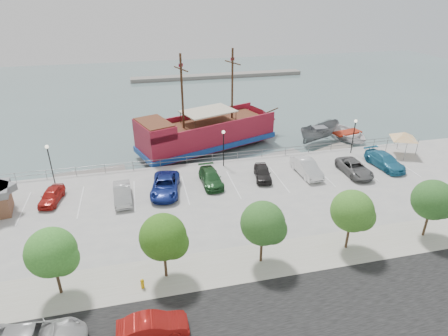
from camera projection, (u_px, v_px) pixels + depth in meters
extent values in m
plane|color=#516767|center=(238.00, 203.00, 37.28)|extent=(160.00, 160.00, 0.00)
cube|color=black|center=(307.00, 322.00, 22.85)|extent=(100.00, 8.00, 0.04)
cube|color=#9F9987|center=(273.00, 259.00, 28.10)|extent=(100.00, 4.00, 0.05)
cylinder|color=slate|center=(221.00, 154.00, 43.24)|extent=(50.00, 0.06, 0.06)
cylinder|color=slate|center=(221.00, 157.00, 43.41)|extent=(50.00, 0.06, 0.06)
cube|color=gray|center=(218.00, 76.00, 87.21)|extent=(40.00, 3.00, 0.80)
cube|color=maroon|center=(207.00, 134.00, 48.38)|extent=(18.48, 11.23, 2.87)
cube|color=navy|center=(207.00, 141.00, 48.80)|extent=(18.91, 11.65, 0.66)
cone|color=maroon|center=(266.00, 121.00, 53.15)|extent=(5.13, 6.19, 5.30)
cube|color=maroon|center=(154.00, 129.00, 43.88)|extent=(5.00, 6.32, 1.55)
cube|color=#5C2D19|center=(154.00, 122.00, 43.52)|extent=(4.64, 5.83, 0.13)
cube|color=#5C2D19|center=(211.00, 123.00, 48.00)|extent=(15.15, 9.47, 0.17)
cube|color=maroon|center=(197.00, 116.00, 49.57)|extent=(16.67, 6.25, 0.77)
cube|color=maroon|center=(218.00, 127.00, 45.59)|extent=(16.67, 6.25, 0.77)
cylinder|color=#382111|center=(232.00, 85.00, 47.65)|extent=(0.34, 0.34, 9.05)
cylinder|color=#382111|center=(182.00, 93.00, 44.13)|extent=(0.34, 0.34, 9.05)
cylinder|color=#382111|center=(232.00, 63.00, 46.43)|extent=(1.28, 3.16, 0.15)
cylinder|color=#382111|center=(181.00, 69.00, 42.91)|extent=(1.28, 3.16, 0.15)
cube|color=beige|center=(208.00, 111.00, 47.13)|extent=(7.45, 6.13, 0.13)
cylinder|color=#382111|center=(271.00, 111.00, 52.95)|extent=(2.64, 1.11, 0.65)
imported|color=slate|center=(319.00, 134.00, 50.89)|extent=(6.91, 4.23, 2.51)
imported|color=silver|center=(347.00, 135.00, 51.99)|extent=(6.37, 7.94, 1.47)
cube|color=slate|center=(90.00, 175.00, 42.19)|extent=(7.99, 3.15, 0.44)
cube|color=gray|center=(277.00, 157.00, 46.78)|extent=(6.70, 3.47, 0.37)
cube|color=gray|center=(329.00, 151.00, 48.23)|extent=(7.05, 4.57, 0.39)
cylinder|color=slate|center=(387.00, 145.00, 45.27)|extent=(0.09, 0.09, 2.07)
cylinder|color=slate|center=(398.00, 141.00, 46.51)|extent=(0.09, 0.09, 2.07)
cylinder|color=slate|center=(405.00, 152.00, 43.46)|extent=(0.09, 0.09, 2.07)
cylinder|color=slate|center=(417.00, 147.00, 44.70)|extent=(0.09, 0.09, 2.07)
pyramid|color=white|center=(405.00, 132.00, 44.18)|extent=(5.11, 5.11, 0.84)
imported|color=#A51612|center=(153.00, 327.00, 21.72)|extent=(4.15, 1.47, 1.36)
cylinder|color=#D09C09|center=(143.00, 285.00, 25.29)|extent=(0.24, 0.24, 0.60)
sphere|color=#D09C09|center=(142.00, 281.00, 25.15)|extent=(0.26, 0.26, 0.26)
cylinder|color=black|center=(51.00, 166.00, 37.96)|extent=(0.12, 0.12, 4.00)
sphere|color=#FFF2CC|center=(47.00, 147.00, 37.03)|extent=(0.36, 0.36, 0.36)
cylinder|color=black|center=(224.00, 150.00, 41.64)|extent=(0.12, 0.12, 4.00)
sphere|color=#FFF2CC|center=(224.00, 132.00, 40.71)|extent=(0.36, 0.36, 0.36)
cylinder|color=black|center=(353.00, 138.00, 44.91)|extent=(0.12, 0.12, 4.00)
sphere|color=#FFF2CC|center=(356.00, 121.00, 43.98)|extent=(0.36, 0.36, 0.36)
cylinder|color=#473321|center=(58.00, 280.00, 24.55)|extent=(0.20, 0.20, 2.20)
sphere|color=#337125|center=(51.00, 252.00, 23.53)|extent=(3.20, 3.20, 3.20)
sphere|color=#337125|center=(62.00, 259.00, 23.57)|extent=(2.20, 2.20, 2.20)
cylinder|color=#473321|center=(165.00, 264.00, 25.98)|extent=(0.20, 0.20, 2.20)
sphere|color=#2D5B15|center=(163.00, 237.00, 24.97)|extent=(3.20, 3.20, 3.20)
sphere|color=#2D5B15|center=(173.00, 243.00, 25.00)|extent=(2.20, 2.20, 2.20)
cylinder|color=#473321|center=(261.00, 249.00, 27.41)|extent=(0.20, 0.20, 2.20)
sphere|color=#2A5820|center=(263.00, 223.00, 26.40)|extent=(3.20, 3.20, 3.20)
sphere|color=#2A5820|center=(272.00, 229.00, 26.43)|extent=(2.20, 2.20, 2.20)
cylinder|color=#473321|center=(348.00, 236.00, 28.84)|extent=(0.20, 0.20, 2.20)
sphere|color=#376B20|center=(352.00, 211.00, 27.83)|extent=(3.20, 3.20, 3.20)
sphere|color=#376B20|center=(361.00, 217.00, 27.87)|extent=(2.20, 2.20, 2.20)
cylinder|color=#473321|center=(426.00, 224.00, 30.28)|extent=(0.20, 0.20, 2.20)
sphere|color=#275420|center=(433.00, 200.00, 29.26)|extent=(3.20, 3.20, 3.20)
sphere|color=#275420|center=(441.00, 205.00, 29.30)|extent=(2.20, 2.20, 2.20)
imported|color=#AB1D17|center=(51.00, 196.00, 35.23)|extent=(2.25, 4.11, 1.33)
imported|color=#B0B0B0|center=(122.00, 193.00, 35.44)|extent=(1.79, 4.58, 1.49)
imported|color=navy|center=(165.00, 185.00, 36.77)|extent=(3.52, 5.98, 1.56)
imported|color=#204E25|center=(211.00, 178.00, 38.41)|extent=(2.11, 4.84, 1.38)
imported|color=black|center=(263.00, 173.00, 39.48)|extent=(2.34, 4.24, 1.36)
imported|color=silver|center=(307.00, 167.00, 40.30)|extent=(1.96, 5.05, 1.64)
imported|color=slate|center=(355.00, 168.00, 40.45)|extent=(2.34, 5.07, 1.41)
imported|color=teal|center=(385.00, 161.00, 41.96)|extent=(2.77, 5.55, 1.55)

